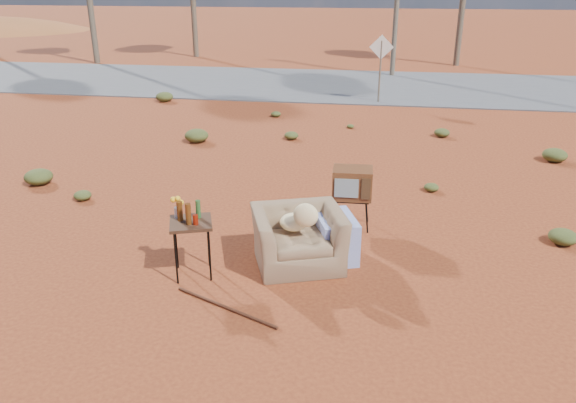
# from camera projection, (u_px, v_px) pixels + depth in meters

# --- Properties ---
(ground) EXTENTS (140.00, 140.00, 0.00)m
(ground) POSITION_uv_depth(u_px,v_px,m) (260.00, 277.00, 7.88)
(ground) COLOR #923F1D
(ground) RESTS_ON ground
(highway) EXTENTS (140.00, 7.00, 0.04)m
(highway) POSITION_uv_depth(u_px,v_px,m) (340.00, 85.00, 21.61)
(highway) COLOR #565659
(highway) RESTS_ON ground
(armchair) EXTENTS (1.64, 1.38, 1.11)m
(armchair) POSITION_uv_depth(u_px,v_px,m) (306.00, 230.00, 8.10)
(armchair) COLOR #7E6044
(armchair) RESTS_ON ground
(tv_unit) EXTENTS (0.66, 0.54, 1.03)m
(tv_unit) POSITION_uv_depth(u_px,v_px,m) (352.00, 184.00, 9.19)
(tv_unit) COLOR black
(tv_unit) RESTS_ON ground
(side_table) EXTENTS (0.72, 0.72, 1.13)m
(side_table) POSITION_uv_depth(u_px,v_px,m) (188.00, 219.00, 7.68)
(side_table) COLOR #3D2416
(side_table) RESTS_ON ground
(rusty_bar) EXTENTS (1.48, 0.72, 0.04)m
(rusty_bar) POSITION_uv_depth(u_px,v_px,m) (226.00, 307.00, 7.13)
(rusty_bar) COLOR #512815
(rusty_bar) RESTS_ON ground
(road_sign) EXTENTS (0.78, 0.06, 2.19)m
(road_sign) POSITION_uv_depth(u_px,v_px,m) (381.00, 57.00, 18.08)
(road_sign) COLOR brown
(road_sign) RESTS_ON ground
(scrub_patch) EXTENTS (17.49, 8.07, 0.33)m
(scrub_patch) POSITION_uv_depth(u_px,v_px,m) (264.00, 167.00, 11.99)
(scrub_patch) COLOR #474D22
(scrub_patch) RESTS_ON ground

